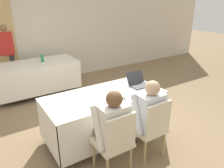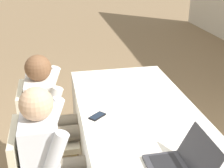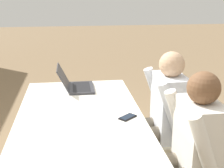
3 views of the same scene
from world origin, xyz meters
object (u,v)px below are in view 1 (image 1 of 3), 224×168
(cell_phone, at_px, (116,102))
(chair_near_left, at_px, (115,141))
(person_white_shirt, at_px, (147,113))
(person_checkered_shirt, at_px, (111,126))
(water_bottle, at_px, (42,58))
(laptop, at_px, (139,83))
(chair_near_right, at_px, (151,126))
(person_red_shirt, at_px, (7,52))

(cell_phone, bearing_deg, chair_near_left, -165.61)
(cell_phone, distance_m, person_white_shirt, 0.45)
(cell_phone, height_order, person_checkered_shirt, person_checkered_shirt)
(water_bottle, xyz_separation_m, person_white_shirt, (0.54, -3.02, -0.21))
(cell_phone, relative_size, person_white_shirt, 0.12)
(cell_phone, distance_m, water_bottle, 2.71)
(laptop, distance_m, chair_near_left, 1.29)
(cell_phone, xyz_separation_m, chair_near_right, (0.30, -0.42, -0.27))
(cell_phone, bearing_deg, person_red_shirt, 63.29)
(person_red_shirt, bearing_deg, chair_near_right, -57.50)
(laptop, bearing_deg, person_white_shirt, -120.96)
(laptop, xyz_separation_m, person_red_shirt, (-1.55, 3.11, 0.12))
(cell_phone, xyz_separation_m, person_red_shirt, (-0.86, 3.44, 0.15))
(person_white_shirt, distance_m, person_red_shirt, 3.95)
(cell_phone, height_order, person_red_shirt, person_red_shirt)
(chair_near_left, bearing_deg, laptop, -142.44)
(chair_near_left, height_order, person_checkered_shirt, person_checkered_shirt)
(water_bottle, height_order, chair_near_left, water_bottle)
(chair_near_right, bearing_deg, person_red_shirt, -73.34)
(laptop, bearing_deg, cell_phone, -154.16)
(cell_phone, relative_size, water_bottle, 0.63)
(person_checkered_shirt, height_order, person_white_shirt, same)
(person_white_shirt, bearing_deg, chair_near_right, 90.00)
(chair_near_left, relative_size, chair_near_right, 1.00)
(person_white_shirt, bearing_deg, laptop, -120.87)
(laptop, distance_m, person_checkered_shirt, 1.20)
(water_bottle, xyz_separation_m, person_red_shirt, (-0.62, 0.75, 0.06))
(laptop, relative_size, chair_near_left, 0.38)
(chair_near_left, distance_m, person_red_shirt, 3.93)
(person_checkered_shirt, bearing_deg, water_bottle, -91.09)
(laptop, xyz_separation_m, cell_phone, (-0.69, -0.34, -0.04))
(person_red_shirt, bearing_deg, chair_near_left, -65.91)
(water_bottle, bearing_deg, person_red_shirt, 129.57)
(chair_near_right, height_order, person_checkered_shirt, person_checkered_shirt)
(laptop, relative_size, person_red_shirt, 0.21)
(person_white_shirt, relative_size, person_red_shirt, 0.72)
(person_checkered_shirt, bearing_deg, laptop, -146.36)
(chair_near_left, relative_size, person_white_shirt, 0.77)
(laptop, distance_m, cell_phone, 0.77)
(water_bottle, xyz_separation_m, person_checkered_shirt, (-0.06, -3.02, -0.21))
(laptop, xyz_separation_m, chair_near_right, (-0.39, -0.76, -0.31))
(person_checkered_shirt, relative_size, person_red_shirt, 0.72)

